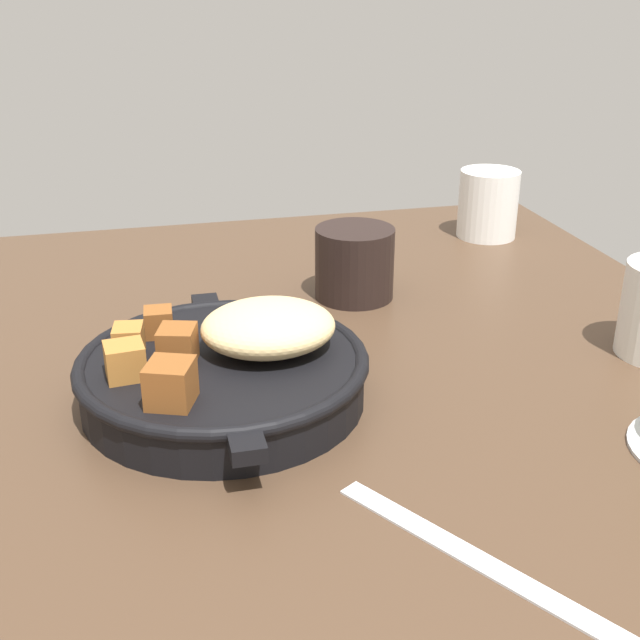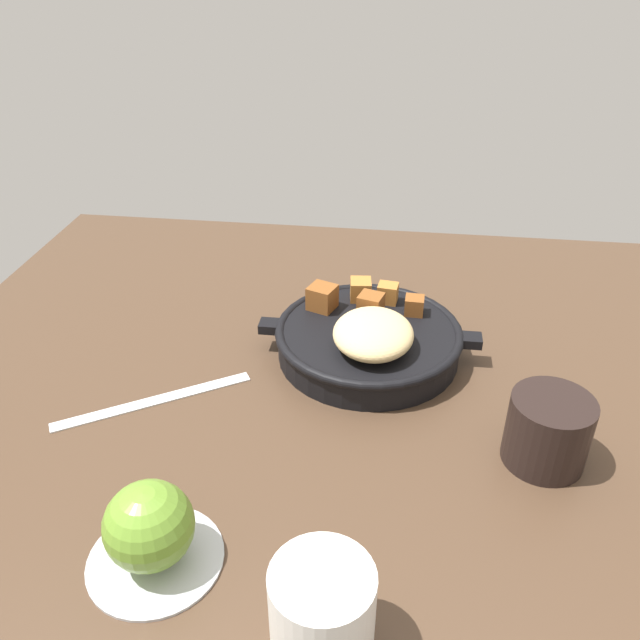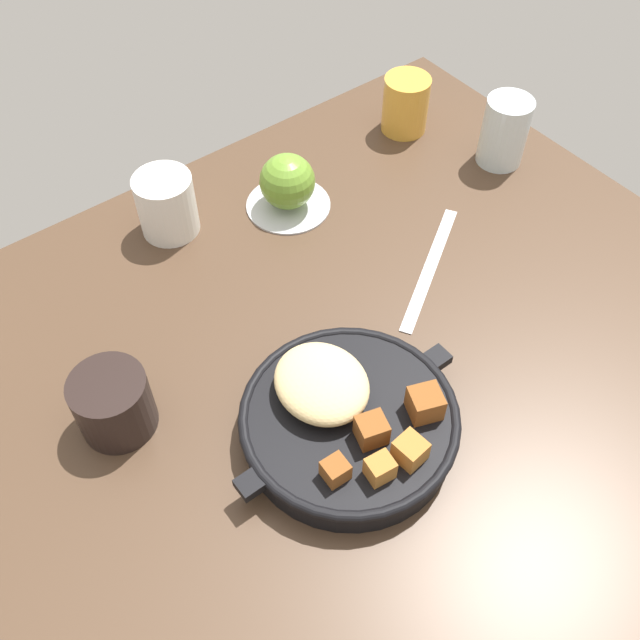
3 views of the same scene
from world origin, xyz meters
The scene contains 9 objects.
ground_plane centered at (0.00, 0.00, -1.20)cm, with size 106.54×89.42×2.40cm, color #473323.
cast_iron_skillet centered at (-3.77, -5.05, 2.88)cm, with size 27.86×23.54×7.73cm.
saucer_plate centered at (12.45, 28.19, 0.30)cm, with size 11.85×11.85×0.60cm, color #B7BABF.
red_apple centered at (12.45, 28.19, 4.43)cm, with size 7.66×7.66×7.66cm, color olive.
butter_knife centered at (20.13, 7.29, 0.18)cm, with size 22.94×1.60×0.36cm, color silver.
ceramic_mug_white centered at (-2.88, 34.24, 4.30)cm, with size 7.80×7.80×8.61cm, color silver.
coffee_mug_dark centered at (-22.79, 11.02, 3.78)cm, with size 8.32×8.32×7.56cm, color black.
water_glass_tall centered at (43.25, 17.39, 5.08)cm, with size 6.71×6.71×10.15cm, color silver.
juice_glass_amber centered at (37.11, 31.76, 4.32)cm, with size 6.99×6.99×8.65cm, color gold.
Camera 3 is at (-30.40, -35.11, 69.48)cm, focal length 40.72 mm.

